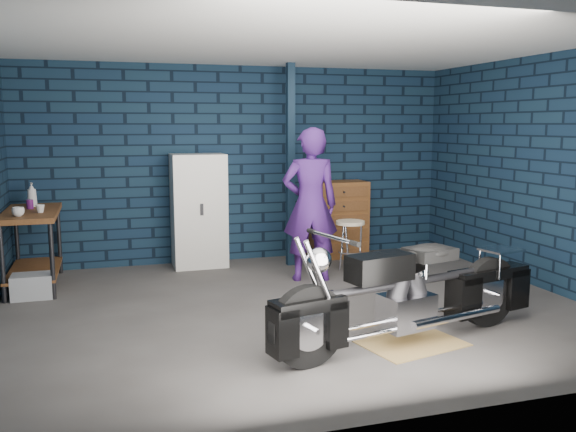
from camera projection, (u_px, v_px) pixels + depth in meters
name	position (u px, v px, depth m)	size (l,w,h in m)	color
ground	(295.00, 309.00, 6.34)	(6.00, 6.00, 0.00)	#4D4A48
room_walls	(280.00, 124.00, 6.58)	(6.02, 5.01, 2.71)	#102137
support_post	(290.00, 166.00, 8.14)	(0.10, 0.10, 2.70)	#102334
workbench	(33.00, 249.00, 7.14)	(0.60, 1.40, 0.91)	brown
drip_mat	(411.00, 343.00, 5.35)	(0.86, 0.64, 0.01)	olive
motorcycle	(412.00, 285.00, 5.27)	(2.37, 0.64, 1.05)	black
person	(310.00, 205.00, 7.41)	(0.68, 0.45, 1.87)	#492078
storage_bin	(32.00, 286.00, 6.73)	(0.43, 0.31, 0.27)	#979A9F
locker	(199.00, 211.00, 8.15)	(0.71, 0.50, 1.51)	silver
tool_chest	(338.00, 219.00, 8.76)	(0.82, 0.46, 1.10)	brown
shop_stool	(350.00, 247.00, 7.88)	(0.37, 0.37, 0.67)	beige
cup_a	(18.00, 212.00, 6.62)	(0.13, 0.13, 0.10)	beige
cup_b	(40.00, 209.00, 6.90)	(0.10, 0.10, 0.09)	beige
mug_purple	(30.00, 204.00, 7.21)	(0.08, 0.08, 0.11)	#591861
bottle	(32.00, 195.00, 7.39)	(0.11, 0.11, 0.30)	#979A9F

